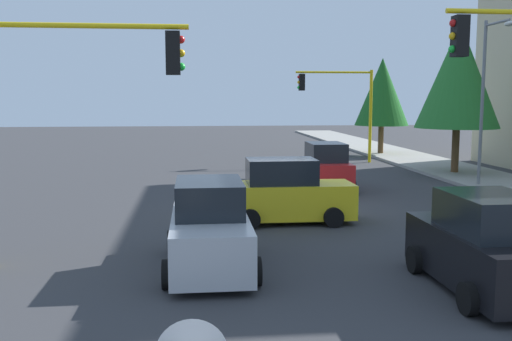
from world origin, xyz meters
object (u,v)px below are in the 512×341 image
at_px(traffic_signal_far_left, 340,97).
at_px(car_black, 486,247).
at_px(tree_roadside_far, 382,92).
at_px(tree_roadside_mid, 459,76).
at_px(traffic_signal_near_right, 68,93).
at_px(street_lamp_curbside, 488,85).
at_px(car_yellow, 286,194).
at_px(car_red, 325,168).
at_px(car_silver, 210,229).

xyz_separation_m(traffic_signal_far_left, car_black, (22.74, -2.88, -2.97)).
distance_m(tree_roadside_far, car_black, 27.77).
xyz_separation_m(traffic_signal_far_left, tree_roadside_mid, (6.00, 4.34, 1.01)).
bearing_deg(traffic_signal_near_right, car_black, 72.04).
relative_size(street_lamp_curbside, tree_roadside_mid, 0.94).
distance_m(traffic_signal_near_right, tree_roadside_far, 28.40).
bearing_deg(tree_roadside_mid, car_yellow, -45.34).
distance_m(traffic_signal_near_right, car_red, 13.42).
distance_m(street_lamp_curbside, car_yellow, 11.41).
height_order(street_lamp_curbside, car_black, street_lamp_curbside).
xyz_separation_m(traffic_signal_near_right, car_yellow, (-4.00, 5.56, -3.03)).
xyz_separation_m(traffic_signal_far_left, tree_roadside_far, (-4.00, 3.84, 0.33)).
xyz_separation_m(street_lamp_curbside, car_black, (12.35, -6.42, -3.45)).
height_order(traffic_signal_near_right, car_silver, traffic_signal_near_right).
bearing_deg(tree_roadside_mid, street_lamp_curbside, -10.33).
relative_size(street_lamp_curbside, tree_roadside_far, 1.09).
xyz_separation_m(tree_roadside_mid, car_black, (16.74, -7.22, -3.98)).
xyz_separation_m(traffic_signal_near_right, street_lamp_curbside, (-9.61, 14.88, 0.42)).
bearing_deg(car_red, street_lamp_curbside, 85.14).
bearing_deg(car_red, car_yellow, -23.12).
xyz_separation_m(tree_roadside_far, car_yellow, (20.00, -9.62, -3.30)).
relative_size(tree_roadside_far, car_yellow, 1.60).
bearing_deg(car_red, traffic_signal_near_right, -38.84).
relative_size(tree_roadside_far, tree_roadside_mid, 0.86).
relative_size(street_lamp_curbside, car_red, 1.88).
distance_m(street_lamp_curbside, car_black, 14.34).
height_order(tree_roadside_mid, car_black, tree_roadside_mid).
bearing_deg(street_lamp_curbside, tree_roadside_mid, 169.67).
distance_m(traffic_signal_near_right, tree_roadside_mid, 21.04).
bearing_deg(tree_roadside_far, car_silver, -26.19).
bearing_deg(traffic_signal_near_right, car_red, 141.16).
bearing_deg(car_black, traffic_signal_near_right, -107.96).
xyz_separation_m(traffic_signal_near_right, tree_roadside_mid, (-14.00, 15.68, 0.95)).
height_order(car_yellow, car_silver, same).
height_order(car_black, car_red, same).
bearing_deg(car_red, tree_roadside_far, 153.20).
bearing_deg(car_yellow, car_silver, -28.33).
height_order(traffic_signal_far_left, car_silver, traffic_signal_far_left).
xyz_separation_m(traffic_signal_far_left, car_silver, (20.59, -8.26, -2.97)).
bearing_deg(tree_roadside_far, traffic_signal_near_right, -32.31).
bearing_deg(tree_roadside_mid, traffic_signal_near_right, -48.23).
distance_m(street_lamp_curbside, tree_roadside_mid, 4.49).
distance_m(car_black, car_red, 12.92).
bearing_deg(car_silver, traffic_signal_far_left, 158.15).
bearing_deg(traffic_signal_far_left, street_lamp_curbside, 18.81).
height_order(street_lamp_curbside, tree_roadside_far, street_lamp_curbside).
distance_m(car_yellow, car_silver, 5.22).
bearing_deg(tree_roadside_far, traffic_signal_far_left, -43.82).
xyz_separation_m(tree_roadside_mid, car_silver, (14.59, -12.59, -3.98)).
relative_size(traffic_signal_near_right, street_lamp_curbside, 0.79).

